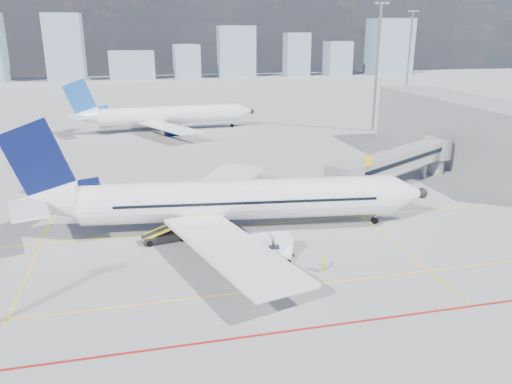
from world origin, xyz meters
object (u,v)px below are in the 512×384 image
main_aircraft (223,201)px  cargo_dolly (271,245)px  ramp_worker (324,263)px  belt_loader (166,235)px  baggage_tug (277,254)px  second_aircraft (163,116)px

main_aircraft → cargo_dolly: (3.14, -7.58, -2.02)m
ramp_worker → belt_loader: bearing=77.8°
main_aircraft → ramp_worker: main_aircraft is taller
baggage_tug → ramp_worker: (3.45, -2.72, 0.03)m
cargo_dolly → belt_loader: (-9.17, 5.98, -0.54)m
cargo_dolly → belt_loader: 10.96m
ramp_worker → baggage_tug: bearing=76.9°
main_aircraft → baggage_tug: 9.67m
second_aircraft → ramp_worker: 69.31m
baggage_tug → belt_loader: bearing=153.7°
ramp_worker → second_aircraft: bearing=33.3°
second_aircraft → cargo_dolly: bearing=-87.8°
main_aircraft → cargo_dolly: 8.45m
cargo_dolly → belt_loader: belt_loader is taller
second_aircraft → cargo_dolly: size_ratio=9.77×
cargo_dolly → ramp_worker: size_ratio=2.53×
main_aircraft → ramp_worker: 13.54m
main_aircraft → second_aircraft: main_aircraft is taller
ramp_worker → cargo_dolly: bearing=68.9°
belt_loader → ramp_worker: (12.87, -9.84, 0.14)m
belt_loader → cargo_dolly: bearing=-42.5°
main_aircraft → ramp_worker: bearing=-52.3°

